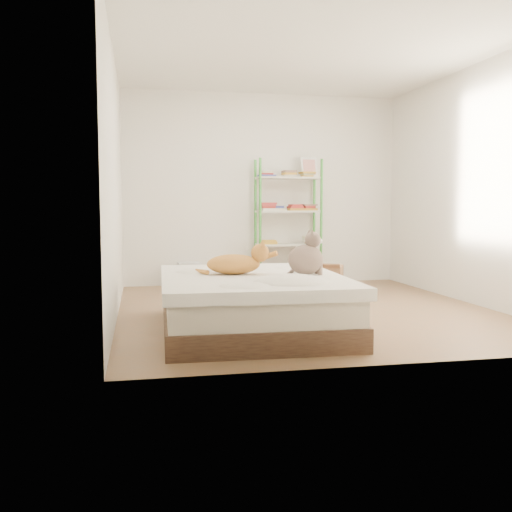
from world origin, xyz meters
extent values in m
cube|color=brown|center=(0.00, 0.00, 0.00)|extent=(3.80, 4.20, 0.01)
cube|color=white|center=(0.00, 0.00, 2.60)|extent=(3.80, 4.20, 0.01)
cube|color=white|center=(0.00, 2.10, 1.30)|extent=(3.80, 0.01, 2.60)
cube|color=white|center=(0.00, -2.10, 1.30)|extent=(3.80, 0.01, 2.60)
cube|color=white|center=(-1.90, 0.00, 1.30)|extent=(0.01, 4.20, 2.60)
cube|color=white|center=(1.90, 0.00, 1.30)|extent=(0.01, 4.20, 2.60)
cube|color=brown|center=(-0.74, -0.88, 0.09)|extent=(1.55, 1.91, 0.19)
cube|color=beige|center=(-0.74, -0.88, 0.29)|extent=(1.50, 1.85, 0.20)
cube|color=white|center=(-0.74, -0.88, 0.44)|extent=(1.58, 1.95, 0.09)
cylinder|color=green|center=(-0.12, 1.72, 0.85)|extent=(0.04, 0.04, 1.70)
cylinder|color=green|center=(-0.12, 2.04, 0.85)|extent=(0.04, 0.04, 1.70)
cylinder|color=green|center=(0.72, 1.72, 0.85)|extent=(0.04, 0.04, 1.70)
cylinder|color=green|center=(0.72, 2.04, 0.85)|extent=(0.04, 0.04, 1.70)
cube|color=beige|center=(0.30, 1.88, 0.10)|extent=(0.86, 0.34, 0.02)
cube|color=beige|center=(0.30, 1.88, 0.55)|extent=(0.86, 0.34, 0.02)
cube|color=beige|center=(0.30, 1.88, 1.00)|extent=(0.86, 0.34, 0.02)
cube|color=beige|center=(0.30, 1.88, 1.45)|extent=(0.86, 0.34, 0.02)
cube|color=#BC3937|center=(0.00, 1.88, 0.16)|extent=(0.20, 0.16, 0.09)
cube|color=#BC3937|center=(0.30, 1.88, 0.16)|extent=(0.20, 0.16, 0.09)
cube|color=#BC3937|center=(0.60, 1.88, 0.16)|extent=(0.20, 0.16, 0.09)
cube|color=#BC3937|center=(0.00, 1.88, 0.61)|extent=(0.20, 0.16, 0.09)
cube|color=#BC3937|center=(0.60, 1.88, 0.61)|extent=(0.20, 0.16, 0.09)
cube|color=#BC3937|center=(0.00, 1.88, 1.06)|extent=(0.20, 0.16, 0.09)
cube|color=#BC3937|center=(0.20, 1.88, 1.06)|extent=(0.20, 0.16, 0.09)
cube|color=#BC3937|center=(0.40, 1.88, 1.06)|extent=(0.20, 0.16, 0.09)
cube|color=#BC3937|center=(0.60, 1.88, 1.06)|extent=(0.20, 0.16, 0.09)
cube|color=#BC3937|center=(0.00, 1.88, 1.51)|extent=(0.20, 0.16, 0.09)
cube|color=#BC3937|center=(0.30, 1.88, 1.51)|extent=(0.20, 0.16, 0.09)
cube|color=#BC3937|center=(0.60, 1.88, 1.51)|extent=(0.20, 0.16, 0.09)
cube|color=white|center=(0.61, 1.93, 1.60)|extent=(0.22, 0.10, 0.27)
cube|color=red|center=(0.61, 1.92, 1.60)|extent=(0.17, 0.07, 0.21)
cube|color=#AE7757|center=(0.55, 1.11, 0.17)|extent=(0.60, 0.55, 0.34)
cube|color=#5D2687|center=(0.63, 0.94, 0.16)|extent=(0.26, 0.13, 0.07)
cube|color=#AE7757|center=(0.55, 0.94, 0.34)|extent=(0.49, 0.34, 0.11)
cube|color=silver|center=(-1.04, 1.85, 0.15)|extent=(0.27, 0.24, 0.31)
cube|color=silver|center=(-1.04, 1.85, 0.32)|extent=(0.30, 0.27, 0.03)
camera|label=1|loc=(-1.67, -5.62, 1.07)|focal=40.00mm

